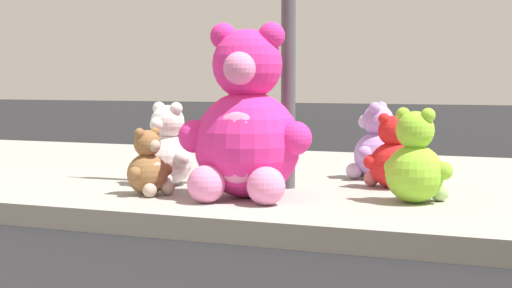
{
  "coord_description": "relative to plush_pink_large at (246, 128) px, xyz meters",
  "views": [
    {
      "loc": [
        2.96,
        -1.13,
        0.97
      ],
      "look_at": [
        1.06,
        3.6,
        0.55
      ],
      "focal_mm": 54.29,
      "sensor_mm": 36.0,
      "label": 1
    }
  ],
  "objects": [
    {
      "name": "plush_tan",
      "position": [
        -0.38,
        1.47,
        -0.28
      ],
      "size": [
        0.37,
        0.38,
        0.52
      ],
      "color": "tan",
      "rests_on": "sidewalk"
    },
    {
      "name": "plush_lavender",
      "position": [
        0.59,
        1.38,
        -0.23
      ],
      "size": [
        0.44,
        0.5,
        0.64
      ],
      "color": "#B28CD8",
      "rests_on": "sidewalk"
    },
    {
      "name": "plush_red",
      "position": [
        0.83,
        0.89,
        -0.26
      ],
      "size": [
        0.41,
        0.41,
        0.57
      ],
      "color": "red",
      "rests_on": "sidewalk"
    },
    {
      "name": "plush_white",
      "position": [
        -0.82,
        0.36,
        -0.23
      ],
      "size": [
        0.49,
        0.46,
        0.65
      ],
      "color": "white",
      "rests_on": "sidewalk"
    },
    {
      "name": "plush_lime",
      "position": [
        1.13,
        0.24,
        -0.23
      ],
      "size": [
        0.48,
        0.45,
        0.64
      ],
      "color": "#8CD133",
      "rests_on": "sidewalk"
    },
    {
      "name": "sidewalk",
      "position": [
        -0.9,
        1.39,
        -0.56
      ],
      "size": [
        28.0,
        4.4,
        0.15
      ],
      "primitive_type": "cube",
      "color": "#9E9B93",
      "rests_on": "ground_plane"
    },
    {
      "name": "plush_pink_large",
      "position": [
        0.0,
        0.0,
        0.0
      ],
      "size": [
        0.93,
        0.85,
        1.22
      ],
      "color": "#F22D93",
      "rests_on": "sidewalk"
    },
    {
      "name": "plush_brown",
      "position": [
        -0.7,
        -0.12,
        -0.29
      ],
      "size": [
        0.35,
        0.35,
        0.48
      ],
      "color": "olive",
      "rests_on": "sidewalk"
    }
  ]
}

